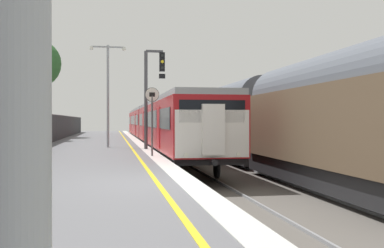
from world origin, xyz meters
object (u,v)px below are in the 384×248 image
at_px(platform_lamp_mid, 108,87).
at_px(background_tree_centre, 25,78).
at_px(signal_gantry, 151,87).
at_px(commuter_train_at_platform, 156,124).
at_px(speed_limit_sign, 152,113).
at_px(background_tree_left, 36,65).
at_px(freight_train_adjacent_track, 210,120).

xyz_separation_m(platform_lamp_mid, background_tree_centre, (-6.29, 10.07, 1.39)).
distance_m(platform_lamp_mid, background_tree_centre, 11.96).
bearing_deg(signal_gantry, platform_lamp_mid, 138.64).
relative_size(commuter_train_at_platform, platform_lamp_mid, 7.03).
xyz_separation_m(speed_limit_sign, background_tree_left, (-8.49, 23.68, 4.74)).
height_order(commuter_train_at_platform, background_tree_left, background_tree_left).
bearing_deg(signal_gantry, freight_train_adjacent_track, 61.62).
height_order(freight_train_adjacent_track, platform_lamp_mid, platform_lamp_mid).
bearing_deg(background_tree_centre, speed_limit_sign, -63.99).
xyz_separation_m(freight_train_adjacent_track, signal_gantry, (-5.48, -10.15, 1.65)).
bearing_deg(speed_limit_sign, commuter_train_at_platform, 83.66).
bearing_deg(speed_limit_sign, signal_gantry, 85.55).
bearing_deg(background_tree_left, speed_limit_sign, -70.28).
height_order(signal_gantry, platform_lamp_mid, platform_lamp_mid).
bearing_deg(freight_train_adjacent_track, signal_gantry, -118.38).
bearing_deg(background_tree_left, commuter_train_at_platform, -34.44).
xyz_separation_m(commuter_train_at_platform, freight_train_adjacent_track, (4.00, -1.75, 0.32)).
bearing_deg(freight_train_adjacent_track, background_tree_centre, 172.33).
height_order(platform_lamp_mid, background_tree_centre, background_tree_centre).
distance_m(signal_gantry, platform_lamp_mid, 2.98).
bearing_deg(commuter_train_at_platform, platform_lamp_mid, -110.52).
bearing_deg(commuter_train_at_platform, background_tree_left, 145.56).
bearing_deg(platform_lamp_mid, background_tree_centre, 122.00).
relative_size(commuter_train_at_platform, freight_train_adjacent_track, 0.79).
height_order(signal_gantry, background_tree_centre, background_tree_centre).
height_order(platform_lamp_mid, background_tree_left, background_tree_left).
distance_m(commuter_train_at_platform, freight_train_adjacent_track, 4.38).
bearing_deg(background_tree_left, background_tree_centre, -87.35).
relative_size(commuter_train_at_platform, signal_gantry, 7.73).
height_order(commuter_train_at_platform, freight_train_adjacent_track, freight_train_adjacent_track).
bearing_deg(platform_lamp_mid, freight_train_adjacent_track, 46.66).
distance_m(speed_limit_sign, background_tree_centre, 18.85).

